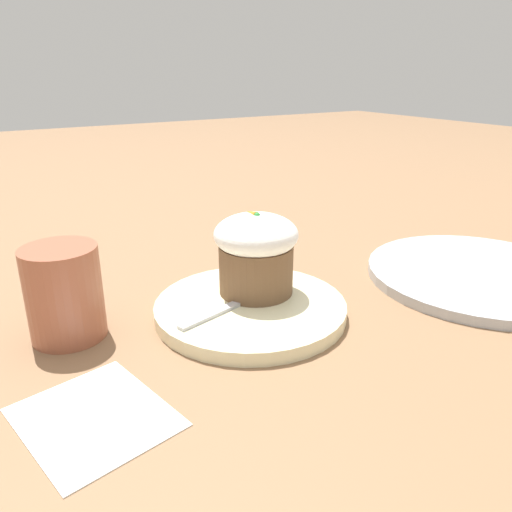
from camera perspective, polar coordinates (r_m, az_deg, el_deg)
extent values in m
plane|color=#846042|center=(0.57, -0.64, -6.70)|extent=(4.00, 4.00, 0.00)
cylinder|color=beige|center=(0.56, -0.64, -6.00)|extent=(0.21, 0.21, 0.02)
cylinder|color=brown|center=(0.57, 0.00, -1.46)|extent=(0.09, 0.09, 0.06)
ellipsoid|color=white|center=(0.56, 0.00, 2.47)|extent=(0.10, 0.10, 0.05)
cone|color=orange|center=(0.56, -0.51, 4.90)|extent=(0.02, 0.01, 0.01)
sphere|color=green|center=(0.55, 0.11, 4.62)|extent=(0.01, 0.01, 0.01)
cube|color=#B7B7BC|center=(0.53, -4.45, -6.43)|extent=(0.03, 0.10, 0.00)
ellipsoid|color=#B7B7BC|center=(0.57, 0.26, -4.23)|extent=(0.04, 0.05, 0.01)
cylinder|color=#9E563D|center=(0.54, -21.07, -3.96)|extent=(0.08, 0.08, 0.10)
torus|color=#9E563D|center=(0.58, -21.93, -2.43)|extent=(0.05, 0.01, 0.05)
cylinder|color=#B2B7BC|center=(0.72, 24.16, -1.92)|extent=(0.29, 0.29, 0.01)
cube|color=white|center=(0.44, -18.00, -17.07)|extent=(0.14, 0.13, 0.00)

